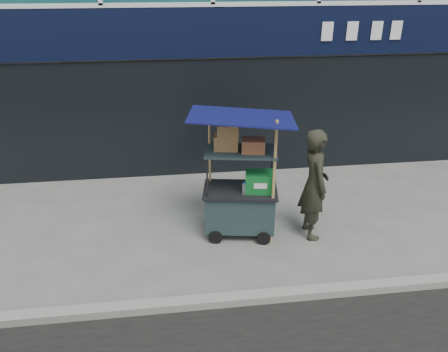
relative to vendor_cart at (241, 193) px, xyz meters
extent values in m
plane|color=#5F5F5A|center=(-0.18, -1.47, -0.74)|extent=(80.00, 80.00, 0.00)
cube|color=gray|center=(-0.18, -1.67, -0.68)|extent=(80.00, 0.18, 0.12)
cube|color=black|center=(-0.18, 2.39, 2.16)|extent=(15.68, 0.06, 0.90)
cube|color=black|center=(-0.18, 2.43, 0.46)|extent=(15.68, 0.04, 2.40)
cube|color=black|center=(-0.01, 0.01, -0.28)|extent=(1.19, 0.82, 0.64)
cylinder|color=black|center=(-0.45, -0.26, -0.63)|extent=(0.22, 0.08, 0.22)
cylinder|color=black|center=(0.31, -0.39, -0.63)|extent=(0.22, 0.08, 0.22)
cube|color=black|center=(-0.01, 0.01, 0.06)|extent=(1.28, 0.90, 0.04)
cylinder|color=black|center=(-0.56, -0.18, 0.38)|extent=(0.03, 0.03, 0.69)
cylinder|color=black|center=(0.43, -0.35, 0.38)|extent=(0.03, 0.03, 0.69)
cylinder|color=black|center=(-0.46, 0.36, 0.38)|extent=(0.03, 0.03, 0.69)
cylinder|color=black|center=(0.53, 0.19, 0.38)|extent=(0.03, 0.03, 0.69)
cube|color=black|center=(-0.01, 0.01, 0.73)|extent=(1.19, 0.82, 0.03)
cylinder|color=olive|center=(0.43, -0.35, 0.29)|extent=(0.05, 0.05, 2.06)
cylinder|color=olive|center=(-0.46, 0.36, 0.25)|extent=(0.04, 0.04, 1.97)
cube|color=#0D114C|center=(-0.01, 0.01, 1.27)|extent=(1.71, 1.35, 0.18)
cube|color=#0F6121|center=(0.28, -0.09, 0.24)|extent=(0.51, 0.39, 0.32)
cylinder|color=silver|center=(0.01, -0.18, 0.17)|extent=(0.07, 0.07, 0.18)
cylinder|color=#1839B9|center=(0.01, -0.18, 0.27)|extent=(0.03, 0.03, 0.02)
cube|color=brown|center=(-0.23, 0.09, 0.85)|extent=(0.41, 0.33, 0.23)
cube|color=olive|center=(0.16, -0.07, 0.84)|extent=(0.39, 0.31, 0.20)
cube|color=brown|center=(-0.21, 0.07, 1.06)|extent=(0.36, 0.29, 0.18)
imported|color=#26271D|center=(1.14, -0.17, 0.18)|extent=(0.44, 0.67, 1.83)
camera|label=1|loc=(-1.06, -6.10, 3.25)|focal=35.00mm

